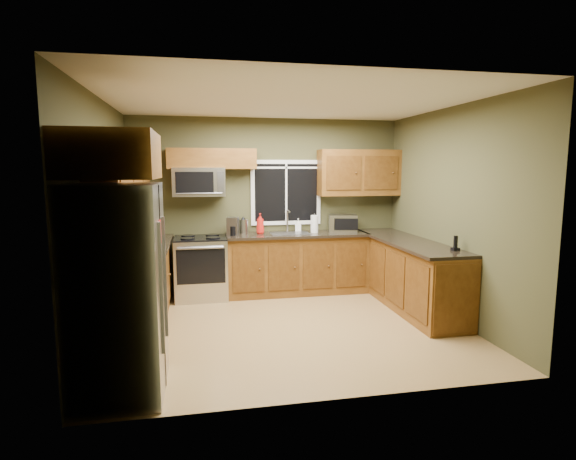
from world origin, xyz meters
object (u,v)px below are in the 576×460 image
object	(u,v)px
refrigerator	(118,291)
kettle	(243,225)
paper_towel_roll	(314,224)
soap_bottle_b	(298,225)
toaster_oven	(343,223)
cordless_phone	(455,246)
coffee_maker	(233,227)
soap_bottle_a	(260,224)
range	(201,267)
microwave	(199,182)

from	to	relation	value
refrigerator	kettle	bearing A→B (deg)	65.52
paper_towel_roll	soap_bottle_b	distance (m)	0.30
toaster_oven	paper_towel_roll	bearing A→B (deg)	-175.94
paper_towel_roll	kettle	bearing A→B (deg)	171.58
kettle	cordless_phone	size ratio (longest dim) A/B	1.42
toaster_oven	coffee_maker	distance (m)	1.73
soap_bottle_a	range	bearing A→B (deg)	-176.04
paper_towel_roll	soap_bottle_b	size ratio (longest dim) A/B	1.46
soap_bottle_a	cordless_phone	world-z (taller)	soap_bottle_a
microwave	coffee_maker	xyz separation A→B (m)	(0.48, -0.15, -0.66)
microwave	kettle	bearing A→B (deg)	3.87
refrigerator	kettle	size ratio (longest dim) A/B	6.92
range	kettle	distance (m)	0.90
soap_bottle_b	soap_bottle_a	bearing A→B (deg)	-165.06
refrigerator	soap_bottle_b	world-z (taller)	refrigerator
range	kettle	bearing A→B (deg)	15.42
coffee_maker	soap_bottle_a	bearing A→B (deg)	10.82
toaster_oven	soap_bottle_b	size ratio (longest dim) A/B	2.41
toaster_oven	soap_bottle_b	xyz separation A→B (m)	(-0.68, 0.18, -0.03)
kettle	soap_bottle_b	xyz separation A→B (m)	(0.88, 0.05, -0.02)
microwave	cordless_phone	world-z (taller)	microwave
refrigerator	microwave	distance (m)	3.10
soap_bottle_a	kettle	bearing A→B (deg)	154.35
coffee_maker	soap_bottle_a	distance (m)	0.43
toaster_oven	soap_bottle_a	distance (m)	1.31
soap_bottle_b	cordless_phone	bearing A→B (deg)	-53.65
refrigerator	coffee_maker	distance (m)	2.99
microwave	coffee_maker	distance (m)	0.83
coffee_maker	soap_bottle_a	world-z (taller)	soap_bottle_a
soap_bottle_a	toaster_oven	bearing A→B (deg)	-0.41
microwave	paper_towel_roll	world-z (taller)	microwave
paper_towel_roll	soap_bottle_b	bearing A→B (deg)	134.94
kettle	soap_bottle_a	distance (m)	0.28
toaster_oven	refrigerator	bearing A→B (deg)	-135.77
refrigerator	coffee_maker	bearing A→B (deg)	66.98
range	coffee_maker	xyz separation A→B (m)	(0.48, -0.02, 0.60)
range	soap_bottle_a	size ratio (longest dim) A/B	3.00
refrigerator	range	distance (m)	2.89
refrigerator	paper_towel_roll	xyz separation A→B (m)	(2.43, 2.79, 0.18)
soap_bottle_b	paper_towel_roll	bearing A→B (deg)	-45.06
soap_bottle_b	cordless_phone	xyz separation A→B (m)	(1.50, -2.04, -0.05)
toaster_oven	cordless_phone	size ratio (longest dim) A/B	2.69
refrigerator	toaster_oven	distance (m)	4.05
coffee_maker	refrigerator	bearing A→B (deg)	-113.02
kettle	paper_towel_roll	size ratio (longest dim) A/B	0.87
paper_towel_roll	soap_bottle_a	size ratio (longest dim) A/B	0.95
range	soap_bottle_b	xyz separation A→B (m)	(1.53, 0.23, 0.57)
range	toaster_oven	distance (m)	2.29
toaster_oven	kettle	size ratio (longest dim) A/B	1.89
range	soap_bottle_b	distance (m)	1.65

